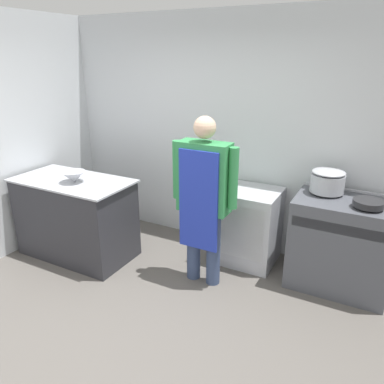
{
  "coord_description": "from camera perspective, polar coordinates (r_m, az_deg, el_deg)",
  "views": [
    {
      "loc": [
        1.75,
        -2.01,
        2.23
      ],
      "look_at": [
        0.1,
        1.08,
        0.94
      ],
      "focal_mm": 35.0,
      "sensor_mm": 36.0,
      "label": 1
    }
  ],
  "objects": [
    {
      "name": "stock_pot",
      "position": [
        3.92,
        19.97,
        1.65
      ],
      "size": [
        0.33,
        0.33,
        0.23
      ],
      "color": "#B2B5BC",
      "rests_on": "stove"
    },
    {
      "name": "saute_pan",
      "position": [
        3.72,
        25.29,
        -1.56
      ],
      "size": [
        0.27,
        0.27,
        0.06
      ],
      "color": "#262628",
      "rests_on": "stove"
    },
    {
      "name": "person_cook",
      "position": [
        3.61,
        1.78,
        -0.04
      ],
      "size": [
        0.68,
        0.24,
        1.71
      ],
      "color": "#38476B",
      "rests_on": "ground_plane"
    },
    {
      "name": "wall_back",
      "position": [
        4.45,
        4.34,
        8.74
      ],
      "size": [
        8.0,
        0.05,
        2.7
      ],
      "color": "silver",
      "rests_on": "ground_plane"
    },
    {
      "name": "mixing_bowl",
      "position": [
        4.26,
        -17.57,
        2.22
      ],
      "size": [
        0.26,
        0.26,
        0.12
      ],
      "color": "#B2B5BC",
      "rests_on": "prep_counter"
    },
    {
      "name": "ground_plane",
      "position": [
        3.48,
        -10.54,
        -20.13
      ],
      "size": [
        14.0,
        14.0,
        0.0
      ],
      "primitive_type": "plane",
      "color": "#5B5651"
    },
    {
      "name": "wall_left",
      "position": [
        4.92,
        -23.35,
        8.26
      ],
      "size": [
        0.05,
        8.0,
        2.7
      ],
      "color": "silver",
      "rests_on": "ground_plane"
    },
    {
      "name": "stove",
      "position": [
        4.02,
        21.67,
        -7.38
      ],
      "size": [
        0.93,
        0.63,
        0.95
      ],
      "color": "#4C4F56",
      "rests_on": "ground_plane"
    },
    {
      "name": "fridge_unit",
      "position": [
        4.27,
        8.22,
        -5.06
      ],
      "size": [
        0.7,
        0.58,
        0.85
      ],
      "color": "silver",
      "rests_on": "ground_plane"
    },
    {
      "name": "prep_counter",
      "position": [
        4.53,
        -17.24,
        -3.74
      ],
      "size": [
        1.35,
        0.71,
        0.92
      ],
      "color": "#2D2D33",
      "rests_on": "ground_plane"
    }
  ]
}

